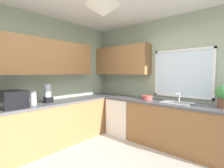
{
  "coord_description": "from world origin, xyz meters",
  "views": [
    {
      "loc": [
        1.47,
        -1.51,
        1.48
      ],
      "look_at": [
        -0.58,
        0.83,
        1.27
      ],
      "focal_mm": 26.25,
      "sensor_mm": 36.0,
      "label": 1
    }
  ],
  "objects_px": {
    "sink_assembly": "(176,102)",
    "bowl": "(147,98)",
    "dishwasher": "(123,116)",
    "microwave": "(12,99)",
    "potted_plant": "(223,95)",
    "kettle": "(33,98)",
    "blender_appliance": "(48,94)"
  },
  "relations": [
    {
      "from": "kettle",
      "to": "bowl",
      "type": "distance_m",
      "value": 2.29
    },
    {
      "from": "bowl",
      "to": "kettle",
      "type": "bearing_deg",
      "value": -123.8
    },
    {
      "from": "microwave",
      "to": "blender_appliance",
      "type": "xyz_separation_m",
      "value": [
        0.0,
        0.63,
        0.02
      ]
    },
    {
      "from": "dishwasher",
      "to": "bowl",
      "type": "height_order",
      "value": "bowl"
    },
    {
      "from": "bowl",
      "to": "dishwasher",
      "type": "bearing_deg",
      "value": -177.29
    },
    {
      "from": "bowl",
      "to": "blender_appliance",
      "type": "distance_m",
      "value": 2.07
    },
    {
      "from": "kettle",
      "to": "blender_appliance",
      "type": "distance_m",
      "value": 0.3
    },
    {
      "from": "sink_assembly",
      "to": "bowl",
      "type": "distance_m",
      "value": 0.63
    },
    {
      "from": "sink_assembly",
      "to": "bowl",
      "type": "relative_size",
      "value": 2.41
    },
    {
      "from": "dishwasher",
      "to": "microwave",
      "type": "bearing_deg",
      "value": -106.65
    },
    {
      "from": "dishwasher",
      "to": "sink_assembly",
      "type": "xyz_separation_m",
      "value": [
        1.27,
        0.04,
        0.48
      ]
    },
    {
      "from": "blender_appliance",
      "to": "bowl",
      "type": "bearing_deg",
      "value": 51.17
    },
    {
      "from": "bowl",
      "to": "sink_assembly",
      "type": "bearing_deg",
      "value": 0.64
    },
    {
      "from": "sink_assembly",
      "to": "blender_appliance",
      "type": "distance_m",
      "value": 2.52
    },
    {
      "from": "microwave",
      "to": "potted_plant",
      "type": "xyz_separation_m",
      "value": [
        2.67,
        2.29,
        0.07
      ]
    },
    {
      "from": "microwave",
      "to": "bowl",
      "type": "height_order",
      "value": "microwave"
    },
    {
      "from": "microwave",
      "to": "potted_plant",
      "type": "height_order",
      "value": "potted_plant"
    },
    {
      "from": "microwave",
      "to": "kettle",
      "type": "distance_m",
      "value": 0.34
    },
    {
      "from": "microwave",
      "to": "kettle",
      "type": "xyz_separation_m",
      "value": [
        0.02,
        0.34,
        -0.02
      ]
    },
    {
      "from": "bowl",
      "to": "blender_appliance",
      "type": "relative_size",
      "value": 0.63
    },
    {
      "from": "sink_assembly",
      "to": "potted_plant",
      "type": "xyz_separation_m",
      "value": [
        0.75,
        0.04,
        0.21
      ]
    },
    {
      "from": "kettle",
      "to": "bowl",
      "type": "height_order",
      "value": "kettle"
    },
    {
      "from": "dishwasher",
      "to": "microwave",
      "type": "relative_size",
      "value": 1.78
    },
    {
      "from": "dishwasher",
      "to": "kettle",
      "type": "bearing_deg",
      "value": -108.88
    },
    {
      "from": "kettle",
      "to": "bowl",
      "type": "bearing_deg",
      "value": 56.2
    },
    {
      "from": "dishwasher",
      "to": "kettle",
      "type": "xyz_separation_m",
      "value": [
        -0.64,
        -1.87,
        0.6
      ]
    },
    {
      "from": "sink_assembly",
      "to": "dishwasher",
      "type": "bearing_deg",
      "value": -178.32
    },
    {
      "from": "microwave",
      "to": "sink_assembly",
      "type": "bearing_deg",
      "value": 49.36
    },
    {
      "from": "sink_assembly",
      "to": "potted_plant",
      "type": "distance_m",
      "value": 0.78
    },
    {
      "from": "blender_appliance",
      "to": "potted_plant",
      "type": "bearing_deg",
      "value": 31.77
    },
    {
      "from": "kettle",
      "to": "sink_assembly",
      "type": "bearing_deg",
      "value": 45.04
    },
    {
      "from": "dishwasher",
      "to": "kettle",
      "type": "height_order",
      "value": "kettle"
    }
  ]
}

